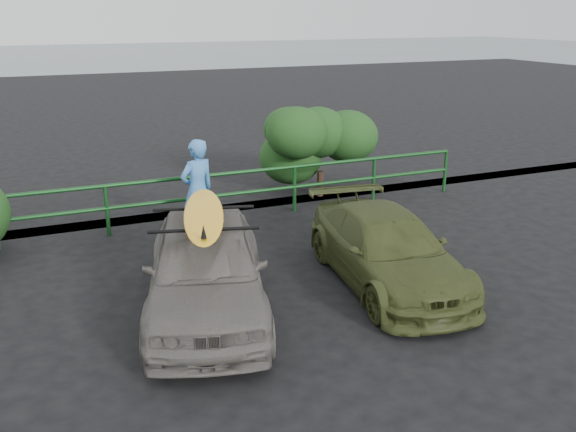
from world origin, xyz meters
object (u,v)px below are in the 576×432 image
at_px(olive_vehicle, 387,249).
at_px(surfboard, 204,214).
at_px(sedan, 206,267).
at_px(man, 198,190).
at_px(guardrail, 158,204).

distance_m(olive_vehicle, surfboard, 3.10).
bearing_deg(surfboard, sedan, 79.71).
distance_m(olive_vehicle, man, 3.92).
relative_size(sedan, man, 2.14).
height_order(sedan, man, man).
height_order(guardrail, surfboard, surfboard).
bearing_deg(surfboard, man, 92.24).
height_order(guardrail, sedan, sedan).
bearing_deg(olive_vehicle, man, 131.62).
bearing_deg(sedan, guardrail, 103.32).
height_order(sedan, surfboard, surfboard).
xyz_separation_m(sedan, man, (0.78, 3.12, 0.27)).
distance_m(sedan, olive_vehicle, 2.96).
relative_size(man, surfboard, 0.74).
xyz_separation_m(guardrail, olive_vehicle, (2.75, -4.17, 0.06)).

